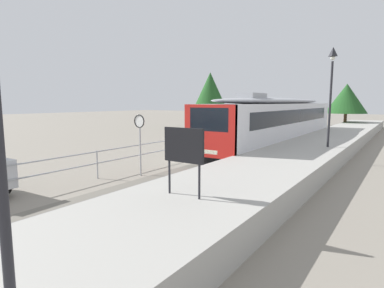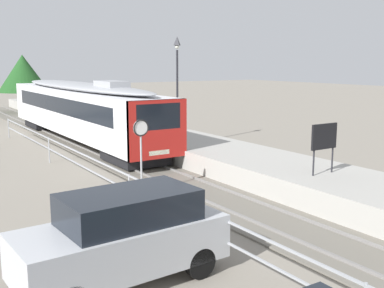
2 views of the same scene
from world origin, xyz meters
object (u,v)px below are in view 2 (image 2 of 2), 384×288
Objects in this scene: speed_limit_sign at (141,138)px; parked_suv_silver at (124,236)px; commuter_train at (80,107)px; platform_notice_board at (324,138)px; platform_lamp_mid_platform at (177,66)px.

speed_limit_sign is 6.93m from parked_suv_silver.
commuter_train is 19.02m from parked_suv_silver.
commuter_train is 16.38m from platform_notice_board.
platform_lamp_mid_platform reaches higher than parked_suv_silver.
platform_notice_board is at bearing -95.68° from platform_lamp_mid_platform.
commuter_train is at bearing 80.22° from speed_limit_sign.
speed_limit_sign reaches higher than parked_suv_silver.
commuter_train is 10.94× the size of platform_notice_board.
platform_lamp_mid_platform is 12.21m from platform_notice_board.
commuter_train is at bearing 100.94° from platform_notice_board.
parked_suv_silver is (-9.84, -13.99, -3.56)m from platform_lamp_mid_platform.
platform_notice_board is at bearing 13.53° from parked_suv_silver.
platform_lamp_mid_platform is at bearing 51.57° from speed_limit_sign.
platform_notice_board is at bearing -36.36° from speed_limit_sign.
platform_notice_board is 0.38× the size of parked_suv_silver.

